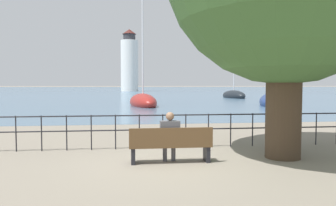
% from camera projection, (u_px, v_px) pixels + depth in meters
% --- Properties ---
extents(ground_plane, '(1000.00, 1000.00, 0.00)m').
position_uv_depth(ground_plane, '(170.00, 162.00, 8.24)').
color(ground_plane, gray).
extents(harbor_water, '(600.00, 300.00, 0.01)m').
position_uv_depth(harbor_water, '(131.00, 89.00, 164.87)').
color(harbor_water, slate).
rests_on(harbor_water, ground_plane).
extents(park_bench, '(2.07, 0.45, 0.90)m').
position_uv_depth(park_bench, '(171.00, 145.00, 8.15)').
color(park_bench, brown).
rests_on(park_bench, ground_plane).
extents(seated_person_left, '(0.49, 0.35, 1.27)m').
position_uv_depth(seated_person_left, '(170.00, 135.00, 8.21)').
color(seated_person_left, '#4C4C51').
rests_on(seated_person_left, ground_plane).
extents(promenade_railing, '(14.39, 0.04, 1.05)m').
position_uv_depth(promenade_railing, '(163.00, 126.00, 10.03)').
color(promenade_railing, black).
rests_on(promenade_railing, ground_plane).
extents(sailboat_0, '(3.95, 5.89, 10.20)m').
position_uv_depth(sailboat_0, '(270.00, 101.00, 30.88)').
color(sailboat_0, navy).
rests_on(sailboat_0, ground_plane).
extents(sailboat_2, '(2.98, 6.33, 7.73)m').
position_uv_depth(sailboat_2, '(234.00, 96.00, 48.52)').
color(sailboat_2, black).
rests_on(sailboat_2, ground_plane).
extents(sailboat_3, '(3.15, 6.77, 10.53)m').
position_uv_depth(sailboat_3, '(143.00, 102.00, 30.10)').
color(sailboat_3, maroon).
rests_on(sailboat_3, ground_plane).
extents(harbor_lighthouse, '(5.17, 5.17, 18.55)m').
position_uv_depth(harbor_lighthouse, '(129.00, 63.00, 98.12)').
color(harbor_lighthouse, white).
rests_on(harbor_lighthouse, ground_plane).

